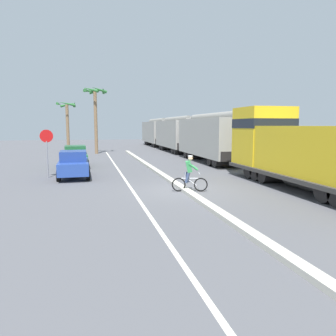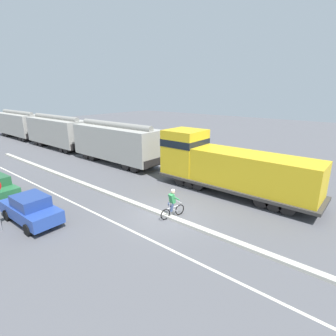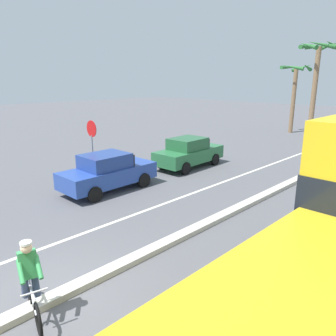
% 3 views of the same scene
% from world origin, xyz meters
% --- Properties ---
extents(ground_plane, '(120.00, 120.00, 0.00)m').
position_xyz_m(ground_plane, '(0.00, 0.00, 0.00)').
color(ground_plane, '#56565B').
extents(median_curb, '(0.36, 36.00, 0.16)m').
position_xyz_m(median_curb, '(0.00, 6.00, 0.08)').
color(median_curb, beige).
rests_on(median_curb, ground).
extents(lane_stripe, '(0.14, 36.00, 0.01)m').
position_xyz_m(lane_stripe, '(-2.40, 6.00, 0.00)').
color(lane_stripe, silver).
rests_on(lane_stripe, ground).
extents(locomotive, '(3.10, 11.61, 4.20)m').
position_xyz_m(locomotive, '(5.88, -0.65, 1.80)').
color(locomotive, gold).
rests_on(locomotive, ground).
extents(hopper_car_lead, '(2.90, 10.60, 4.18)m').
position_xyz_m(hopper_car_lead, '(5.88, 11.51, 2.08)').
color(hopper_car_lead, '#A3A199').
rests_on(hopper_car_lead, ground).
extents(hopper_car_middle, '(2.90, 10.60, 4.18)m').
position_xyz_m(hopper_car_middle, '(5.88, 23.11, 2.08)').
color(hopper_car_middle, '#A19F97').
rests_on(hopper_car_middle, ground).
extents(hopper_car_trailing, '(2.90, 10.60, 4.18)m').
position_xyz_m(hopper_car_trailing, '(5.88, 34.71, 2.08)').
color(hopper_car_trailing, '#A09E96').
rests_on(hopper_car_trailing, ground).
extents(parked_car_blue, '(1.90, 4.23, 1.62)m').
position_xyz_m(parked_car_blue, '(-5.31, 5.34, 0.82)').
color(parked_car_blue, '#28479E').
rests_on(parked_car_blue, ground).
extents(parked_car_green, '(1.97, 4.27, 1.62)m').
position_xyz_m(parked_car_green, '(-5.40, 10.73, 0.82)').
color(parked_car_green, '#286B3D').
rests_on(parked_car_green, ground).
extents(cyclist, '(1.67, 0.58, 1.71)m').
position_xyz_m(cyclist, '(0.20, -0.38, 0.82)').
color(cyclist, black).
rests_on(cyclist, ground).
extents(stop_sign, '(0.76, 0.08, 2.88)m').
position_xyz_m(stop_sign, '(-6.82, 5.60, 2.02)').
color(stop_sign, gray).
rests_on(stop_sign, ground).
extents(palm_tree_near, '(2.63, 2.72, 7.33)m').
position_xyz_m(palm_tree_near, '(-3.57, 22.40, 5.39)').
color(palm_tree_near, '#846647').
rests_on(palm_tree_near, ground).
extents(palm_tree_far, '(2.31, 2.28, 6.03)m').
position_xyz_m(palm_tree_far, '(-6.77, 26.29, 4.24)').
color(palm_tree_far, '#846647').
rests_on(palm_tree_far, ground).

